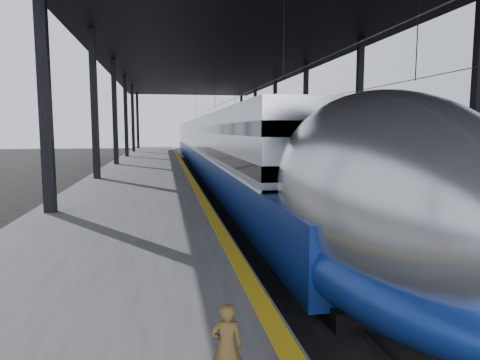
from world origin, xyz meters
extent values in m
plane|color=black|center=(0.00, 0.00, 0.00)|extent=(160.00, 160.00, 0.00)
cube|color=#4C4C4F|center=(-3.50, 20.00, 0.50)|extent=(6.00, 80.00, 1.00)
cube|color=gold|center=(-0.70, 20.00, 1.00)|extent=(0.30, 80.00, 0.01)
cube|color=slate|center=(1.28, 20.00, 0.08)|extent=(0.08, 80.00, 0.16)
cube|color=slate|center=(2.72, 20.00, 0.08)|extent=(0.08, 80.00, 0.16)
cube|color=slate|center=(6.28, 20.00, 0.08)|extent=(0.08, 80.00, 0.16)
cube|color=slate|center=(7.72, 20.00, 0.08)|extent=(0.08, 80.00, 0.16)
cube|color=black|center=(-5.80, 5.00, 4.50)|extent=(0.35, 0.35, 9.00)
cube|color=black|center=(9.60, 5.00, 4.50)|extent=(0.35, 0.35, 9.00)
cube|color=black|center=(-5.80, 15.00, 4.50)|extent=(0.35, 0.35, 9.00)
cube|color=black|center=(9.60, 15.00, 4.50)|extent=(0.35, 0.35, 9.00)
cube|color=black|center=(-5.80, 25.00, 4.50)|extent=(0.35, 0.35, 9.00)
cube|color=black|center=(9.60, 25.00, 4.50)|extent=(0.35, 0.35, 9.00)
cube|color=black|center=(-5.80, 35.00, 4.50)|extent=(0.35, 0.35, 9.00)
cube|color=black|center=(9.60, 35.00, 4.50)|extent=(0.35, 0.35, 9.00)
cube|color=black|center=(-5.80, 45.00, 4.50)|extent=(0.35, 0.35, 9.00)
cube|color=black|center=(9.60, 45.00, 4.50)|extent=(0.35, 0.35, 9.00)
cube|color=black|center=(-5.80, 55.00, 4.50)|extent=(0.35, 0.35, 9.00)
cube|color=black|center=(9.60, 55.00, 4.50)|extent=(0.35, 0.35, 9.00)
cube|color=black|center=(1.90, 20.00, 9.25)|extent=(18.00, 75.00, 0.45)
cylinder|color=slate|center=(2.00, 20.00, 5.50)|extent=(0.03, 74.00, 0.03)
cylinder|color=slate|center=(7.00, 20.00, 5.50)|extent=(0.03, 74.00, 0.03)
cube|color=#ABADB2|center=(2.00, 30.04, 2.46)|extent=(3.10, 57.00, 4.28)
cube|color=navy|center=(2.00, 28.54, 1.12)|extent=(3.19, 62.00, 1.66)
cube|color=silver|center=(2.00, 30.04, 1.98)|extent=(3.21, 57.00, 0.11)
cube|color=black|center=(2.00, 30.04, 3.69)|extent=(3.14, 57.00, 0.45)
cube|color=black|center=(2.00, 30.04, 2.46)|extent=(3.14, 57.00, 0.45)
ellipsoid|color=#ABADB2|center=(2.00, -1.46, 2.30)|extent=(3.10, 8.40, 4.28)
ellipsoid|color=navy|center=(2.00, -1.46, 1.07)|extent=(3.19, 8.40, 1.82)
ellipsoid|color=black|center=(2.00, -4.06, 3.15)|extent=(1.60, 2.20, 0.96)
cube|color=black|center=(2.00, -1.46, 0.20)|extent=(2.35, 2.60, 0.40)
cube|color=black|center=(2.00, 20.54, 0.20)|extent=(2.35, 2.60, 0.40)
cube|color=navy|center=(7.00, 19.93, 2.16)|extent=(3.03, 18.00, 4.11)
cube|color=gray|center=(7.00, 11.53, 2.16)|extent=(3.08, 1.20, 4.16)
cube|color=black|center=(7.00, 10.91, 3.08)|extent=(1.84, 0.06, 0.92)
cube|color=#A90D22|center=(7.00, 10.91, 1.67)|extent=(1.30, 0.06, 0.59)
cube|color=gray|center=(7.00, 38.93, 2.16)|extent=(3.03, 18.00, 4.11)
cube|color=gray|center=(7.00, 57.93, 2.16)|extent=(3.03, 18.00, 4.11)
cube|color=black|center=(7.00, 13.93, 0.18)|extent=(2.38, 2.40, 0.36)
cube|color=black|center=(7.00, 35.93, 0.18)|extent=(2.38, 2.40, 0.36)
imported|color=brown|center=(-1.54, -5.50, 1.46)|extent=(0.36, 0.26, 0.92)
camera|label=1|loc=(-2.13, -9.58, 3.65)|focal=32.00mm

